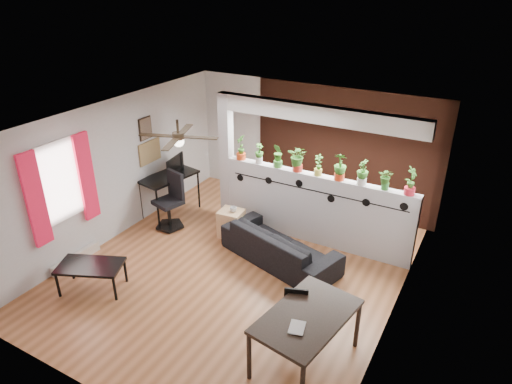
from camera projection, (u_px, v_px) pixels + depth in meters
name	position (u px, v px, depth m)	size (l,w,h in m)	color
room_shell	(235.00, 201.00, 7.25)	(6.30, 7.10, 2.90)	brown
partition_wall	(316.00, 209.00, 8.35)	(3.60, 0.18, 1.35)	#BCBCC1
ceiling_header	(322.00, 115.00, 7.58)	(3.60, 0.18, 0.30)	white
pier_column	(227.00, 158.00, 8.92)	(0.22, 0.20, 2.60)	#BCBCC1
brick_panel	(345.00, 152.00, 9.24)	(3.90, 0.05, 2.60)	#97432B
vine_decal	(315.00, 191.00, 8.10)	(3.31, 0.01, 0.30)	black
window_assembly	(60.00, 184.00, 7.33)	(0.09, 1.30, 1.55)	white
baseboard_heater	(76.00, 258.00, 7.94)	(0.08, 1.00, 0.18)	silver
corkboard	(150.00, 152.00, 9.10)	(0.03, 0.60, 0.45)	olive
framed_art	(145.00, 128.00, 8.85)	(0.03, 0.34, 0.44)	#8C7259
ceiling_fan	(178.00, 138.00, 6.92)	(1.19, 1.19, 0.43)	black
potted_plant_0	(241.00, 147.00, 8.64)	(0.32, 0.33, 0.48)	#E7491B
potted_plant_1	(259.00, 153.00, 8.49)	(0.20, 0.22, 0.38)	silver
potted_plant_2	(278.00, 155.00, 8.30)	(0.29, 0.30, 0.45)	#449436
potted_plant_3	(298.00, 158.00, 8.12)	(0.28, 0.24, 0.49)	red
potted_plant_4	(318.00, 164.00, 7.97)	(0.20, 0.16, 0.39)	#D0C849
potted_plant_5	(340.00, 166.00, 7.77)	(0.29, 0.25, 0.49)	red
potted_plant_6	(363.00, 172.00, 7.61)	(0.26, 0.29, 0.44)	silver
potted_plant_7	(386.00, 178.00, 7.45)	(0.18, 0.15, 0.37)	#308631
potted_plant_8	(411.00, 180.00, 7.26)	(0.27, 0.30, 0.48)	red
sofa	(280.00, 246.00, 7.90)	(2.06, 0.81, 0.60)	black
cube_shelf	(231.00, 224.00, 8.68)	(0.44, 0.39, 0.54)	tan
cup	(233.00, 209.00, 8.52)	(0.13, 0.13, 0.10)	gray
computer_desk	(169.00, 179.00, 9.30)	(0.83, 1.28, 0.86)	black
monitor	(173.00, 168.00, 9.34)	(0.06, 0.36, 0.20)	black
office_chair	(171.00, 204.00, 8.91)	(0.59, 0.59, 1.13)	black
dining_table	(307.00, 320.00, 5.67)	(1.08, 1.53, 0.77)	black
book	(289.00, 326.00, 5.43)	(0.18, 0.25, 0.02)	gray
folding_chair	(295.00, 313.00, 6.06)	(0.43, 0.43, 0.84)	black
coffee_table	(90.00, 267.00, 7.15)	(1.13, 0.90, 0.46)	black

